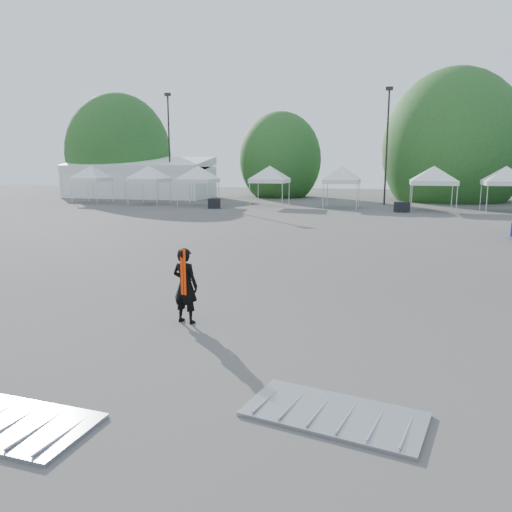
# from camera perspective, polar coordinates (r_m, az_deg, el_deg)

# --- Properties ---
(ground) EXTENTS (120.00, 120.00, 0.00)m
(ground) POSITION_cam_1_polar(r_m,az_deg,el_deg) (13.61, -0.89, -4.34)
(ground) COLOR #474442
(ground) RESTS_ON ground
(marquee) EXTENTS (15.00, 6.25, 4.23)m
(marquee) POSITION_cam_1_polar(r_m,az_deg,el_deg) (54.13, -13.21, 8.61)
(marquee) COLOR white
(marquee) RESTS_ON ground
(light_pole_west) EXTENTS (0.60, 0.25, 10.30)m
(light_pole_west) POSITION_cam_1_polar(r_m,az_deg,el_deg) (51.48, -9.91, 12.88)
(light_pole_west) COLOR black
(light_pole_west) RESTS_ON ground
(light_pole_east) EXTENTS (0.60, 0.25, 9.80)m
(light_pole_east) POSITION_cam_1_polar(r_m,az_deg,el_deg) (44.69, 14.75, 12.76)
(light_pole_east) COLOR black
(light_pole_east) RESTS_ON ground
(tree_far_w) EXTENTS (4.80, 4.80, 7.30)m
(tree_far_w) POSITION_cam_1_polar(r_m,az_deg,el_deg) (58.70, -15.41, 11.15)
(tree_far_w) COLOR #382314
(tree_far_w) RESTS_ON ground
(tree_mid_w) EXTENTS (4.16, 4.16, 6.33)m
(tree_mid_w) POSITION_cam_1_polar(r_m,az_deg,el_deg) (53.92, 2.81, 10.95)
(tree_mid_w) COLOR #382314
(tree_mid_w) RESTS_ON ground
(tree_mid_e) EXTENTS (5.12, 5.12, 7.79)m
(tree_mid_e) POSITION_cam_1_polar(r_m,az_deg,el_deg) (51.93, 21.58, 11.27)
(tree_mid_e) COLOR #382314
(tree_mid_e) RESTS_ON ground
(tent_a) EXTENTS (3.88, 3.88, 3.88)m
(tent_a) POSITION_cam_1_polar(r_m,az_deg,el_deg) (47.76, -18.35, 9.45)
(tent_a) COLOR silver
(tent_a) RESTS_ON ground
(tent_b) EXTENTS (4.14, 4.14, 3.88)m
(tent_b) POSITION_cam_1_polar(r_m,az_deg,el_deg) (44.95, -12.17, 9.71)
(tent_b) COLOR silver
(tent_b) RESTS_ON ground
(tent_c) EXTENTS (4.11, 4.11, 3.88)m
(tent_c) POSITION_cam_1_polar(r_m,az_deg,el_deg) (42.82, -6.65, 9.85)
(tent_c) COLOR silver
(tent_c) RESTS_ON ground
(tent_d) EXTENTS (4.18, 4.18, 3.88)m
(tent_d) POSITION_cam_1_polar(r_m,az_deg,el_deg) (42.17, 1.59, 9.90)
(tent_d) COLOR silver
(tent_d) RESTS_ON ground
(tent_e) EXTENTS (3.96, 3.96, 3.88)m
(tent_e) POSITION_cam_1_polar(r_m,az_deg,el_deg) (40.90, 9.82, 9.74)
(tent_e) COLOR silver
(tent_e) RESTS_ON ground
(tent_f) EXTENTS (4.69, 4.69, 3.88)m
(tent_f) POSITION_cam_1_polar(r_m,az_deg,el_deg) (40.16, 19.69, 9.28)
(tent_f) COLOR silver
(tent_f) RESTS_ON ground
(tent_g) EXTENTS (4.16, 4.16, 3.88)m
(tent_g) POSITION_cam_1_polar(r_m,az_deg,el_deg) (41.38, 26.68, 8.80)
(tent_g) COLOR silver
(tent_g) RESTS_ON ground
(man) EXTENTS (0.69, 0.53, 1.69)m
(man) POSITION_cam_1_polar(r_m,az_deg,el_deg) (11.11, -8.09, -3.35)
(man) COLOR black
(man) RESTS_ON ground
(barrier_left) EXTENTS (2.60, 1.41, 0.08)m
(barrier_left) POSITION_cam_1_polar(r_m,az_deg,el_deg) (7.92, -27.05, -16.52)
(barrier_left) COLOR #9C9EA3
(barrier_left) RESTS_ON ground
(barrier_mid) EXTENTS (2.66, 1.70, 0.08)m
(barrier_mid) POSITION_cam_1_polar(r_m,az_deg,el_deg) (7.41, 8.93, -17.36)
(barrier_mid) COLOR #9C9EA3
(barrier_mid) RESTS_ON ground
(crate_west) EXTENTS (1.20, 1.06, 0.77)m
(crate_west) POSITION_cam_1_polar(r_m,az_deg,el_deg) (40.00, -4.81, 6.01)
(crate_west) COLOR black
(crate_west) RESTS_ON ground
(crate_mid) EXTENTS (1.15, 1.03, 0.74)m
(crate_mid) POSITION_cam_1_polar(r_m,az_deg,el_deg) (38.17, 16.32, 5.39)
(crate_mid) COLOR black
(crate_mid) RESTS_ON ground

